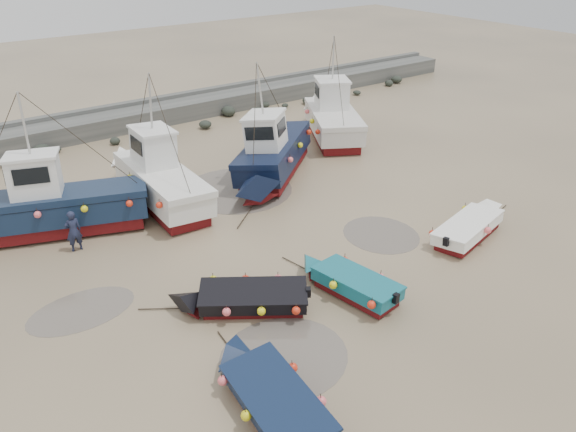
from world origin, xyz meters
The scene contains 15 objects.
ground centered at (0.00, 0.00, 0.00)m, with size 120.00×120.00×0.00m, color #9E8766.
seawall centered at (0.05, 21.99, 0.63)m, with size 60.00×4.92×1.50m.
puddle_a centered at (-3.62, -2.29, 0.00)m, with size 4.21×4.21×0.01m, color #5F574D.
puddle_b centered at (4.46, 1.64, 0.00)m, with size 3.21×3.21×0.01m, color #5F574D.
puddle_c centered at (-8.06, 3.89, 0.00)m, with size 3.80×3.80×0.01m, color #5F574D.
puddle_d centered at (1.75, 9.43, 0.00)m, with size 5.70×5.70×0.01m, color #5F574D.
dinghy_1 centered at (-5.08, -3.79, 0.54)m, with size 2.41×6.21×1.43m.
dinghy_2 centered at (0.38, -0.80, 0.56)m, with size 2.19×5.50×1.43m.
dinghy_3 centered at (7.61, -0.75, 0.54)m, with size 6.24×2.56×1.43m.
dinghy_4 centered at (-3.31, 0.62, 0.55)m, with size 5.41×4.01×1.43m.
cabin_boat_0 centered at (-7.21, 10.30, 1.34)m, with size 10.05×5.10×6.22m.
cabin_boat_1 centered at (-2.12, 10.51, 1.34)m, with size 2.99×10.01×6.22m.
cabin_boat_2 centered at (4.15, 9.60, 1.34)m, with size 8.61×7.49×6.22m.
cabin_boat_3 centered at (10.96, 12.93, 1.36)m, with size 6.03×9.03×6.22m.
person centered at (-6.87, 8.18, 0.00)m, with size 0.67×0.44×1.83m, color #1C2139.
Camera 1 is at (-11.53, -13.48, 12.21)m, focal length 35.00 mm.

